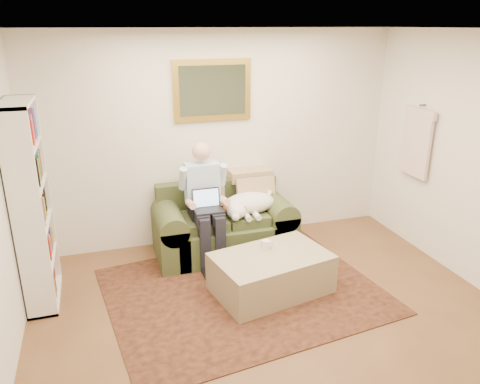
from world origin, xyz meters
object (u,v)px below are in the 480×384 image
laptop (207,204)px  sleeping_dog (249,203)px  seated_man (206,205)px  bookshelf (31,206)px  coffee_mug (266,245)px  ottoman (271,273)px  sofa (224,230)px

laptop → sleeping_dog: laptop is taller
seated_man → sleeping_dog: (0.54, 0.07, -0.06)m
bookshelf → coffee_mug: bearing=-11.2°
laptop → ottoman: 1.07m
ottoman → bookshelf: (-2.24, 0.58, 0.79)m
sleeping_dog → bookshelf: bearing=-171.0°
coffee_mug → seated_man: bearing=121.7°
laptop → coffee_mug: laptop is taller
coffee_mug → sleeping_dog: bearing=84.0°
sofa → sleeping_dog: 0.46m
sofa → sleeping_dog: size_ratio=2.43×
laptop → coffee_mug: size_ratio=3.19×
seated_man → sleeping_dog: bearing=7.1°
seated_man → laptop: bearing=-90.0°
sofa → sleeping_dog: bearing=-15.7°
sofa → ottoman: (0.22, -1.03, -0.07)m
sleeping_dog → coffee_mug: size_ratio=6.76×
seated_man → bookshelf: (-1.78, -0.30, 0.31)m
coffee_mug → laptop: bearing=124.0°
seated_man → sleeping_dog: size_ratio=2.04×
sofa → seated_man: seated_man is taller
sofa → laptop: laptop is taller
seated_man → bookshelf: bearing=-170.4°
sofa → ottoman: 1.06m
sleeping_dog → bookshelf: size_ratio=0.34×
seated_man → coffee_mug: (0.46, -0.74, -0.22)m
laptop → bookshelf: (-1.78, -0.24, 0.28)m
ottoman → coffee_mug: (-0.01, 0.14, 0.26)m
seated_man → coffee_mug: size_ratio=13.82×
sofa → laptop: bearing=-139.0°
sofa → coffee_mug: sofa is taller
sofa → laptop: size_ratio=5.15×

